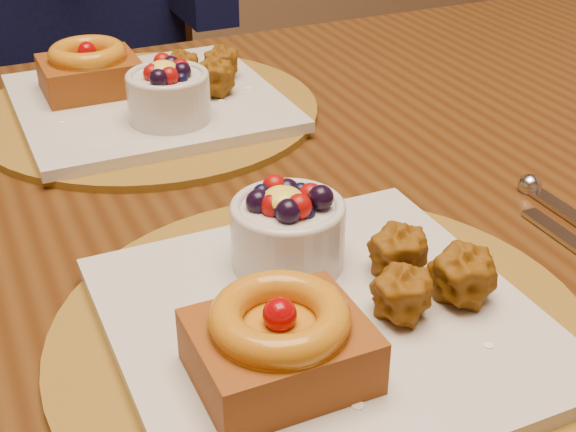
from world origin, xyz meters
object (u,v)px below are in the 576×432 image
object	(u,v)px
dining_table	(219,270)
place_setting_near	(318,309)
place_setting_far	(146,96)
chair_far	(109,111)

from	to	relation	value
dining_table	place_setting_near	distance (m)	0.24
place_setting_near	place_setting_far	world-z (taller)	same
dining_table	place_setting_far	world-z (taller)	place_setting_far
place_setting_near	chair_far	world-z (taller)	place_setting_near
dining_table	chair_far	size ratio (longest dim) A/B	1.97
place_setting_far	chair_far	size ratio (longest dim) A/B	0.47
dining_table	place_setting_far	distance (m)	0.24
dining_table	chair_far	world-z (taller)	chair_far
dining_table	place_setting_far	bearing A→B (deg)	90.65
place_setting_near	place_setting_far	size ratio (longest dim) A/B	1.00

